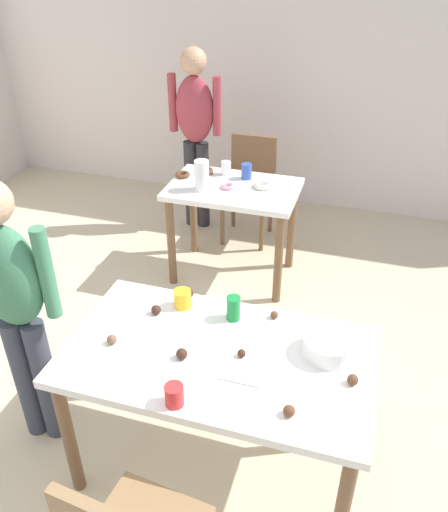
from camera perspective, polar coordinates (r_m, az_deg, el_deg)
name	(u,v)px	position (r m, az deg, el deg)	size (l,w,h in m)	color
ground_plane	(196,465)	(2.87, -3.07, -21.77)	(6.40, 6.40, 0.00)	beige
wall_back	(315,65)	(4.92, 9.86, 19.83)	(6.40, 0.10, 2.60)	silver
dining_table_near	(218,369)	(2.37, -0.64, -12.22)	(1.35, 0.76, 0.75)	white
dining_table_far	(233,204)	(3.82, 1.00, 5.70)	(0.92, 0.60, 0.75)	white
chair_far_table	(250,182)	(4.46, 2.86, 8.04)	(0.40, 0.40, 0.87)	brown
person_girl_near	(14,300)	(2.58, -21.88, -4.47)	(0.46, 0.24, 1.47)	#383D4C
person_adult_far	(195,125)	(4.47, -3.15, 14.05)	(0.45, 0.21, 1.54)	#28282D
mixing_bowl	(329,346)	(2.32, 11.34, -9.62)	(0.22, 0.22, 0.08)	white
soda_can	(233,308)	(2.45, 1.03, -5.70)	(0.07, 0.07, 0.12)	#198438
fork_near	(239,382)	(2.18, 1.70, -13.55)	(0.17, 0.02, 0.01)	silver
cup_near_0	(183,299)	(2.54, -4.53, -4.67)	(0.08, 0.08, 0.09)	yellow
cup_near_1	(174,395)	(2.09, -5.44, -14.85)	(0.08, 0.08, 0.09)	red
cake_ball_0	(242,353)	(2.28, 1.92, -10.55)	(0.04, 0.04, 0.04)	#3D2319
cake_ball_1	(188,293)	(2.61, -3.89, -4.07)	(0.05, 0.05, 0.05)	#3D2319
cake_ball_2	(156,310)	(2.52, -7.41, -5.84)	(0.05, 0.05, 0.05)	#3D2319
cake_ball_3	(289,411)	(2.07, 7.10, -16.40)	(0.05, 0.05, 0.05)	brown
cake_ball_4	(182,354)	(2.28, -4.63, -10.58)	(0.05, 0.05, 0.05)	#3D2319
cake_ball_5	(274,315)	(2.49, 5.50, -6.40)	(0.04, 0.04, 0.04)	brown
cake_ball_6	(353,380)	(2.23, 13.84, -12.95)	(0.05, 0.05, 0.05)	brown
cake_ball_7	(112,340)	(2.39, -12.14, -8.89)	(0.04, 0.04, 0.04)	brown
pitcher_far	(202,175)	(3.67, -2.45, 8.76)	(0.10, 0.10, 0.22)	white
cup_far_0	(247,171)	(3.87, 2.47, 9.21)	(0.08, 0.08, 0.11)	#3351B2
cup_far_1	(226,168)	(3.94, 0.22, 9.55)	(0.07, 0.07, 0.10)	white
donut_far_0	(263,185)	(3.75, 4.28, 7.73)	(0.13, 0.13, 0.04)	white
donut_far_1	(205,171)	(3.97, -2.07, 9.23)	(0.12, 0.12, 0.04)	brown
donut_far_2	(183,175)	(3.93, -4.53, 8.83)	(0.11, 0.11, 0.03)	brown
donut_far_3	(228,186)	(3.73, 0.41, 7.61)	(0.10, 0.10, 0.03)	pink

